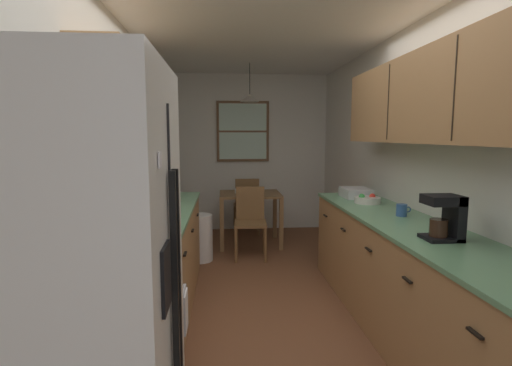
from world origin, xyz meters
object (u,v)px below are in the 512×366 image
(dining_chair_near, at_px, (250,218))
(coffee_maker, at_px, (446,216))
(mug_by_coffeemaker, at_px, (402,210))
(table_serving_bowl, at_px, (242,191))
(dining_table, at_px, (250,202))
(dining_chair_far, at_px, (247,203))
(fruit_bowl, at_px, (367,199))
(microwave_over_range, at_px, (87,121))
(trash_bin, at_px, (200,238))
(dish_rack, at_px, (356,193))
(refrigerator, at_px, (77,312))
(storage_canister, at_px, (133,223))
(stove_range, at_px, (119,331))

(dining_chair_near, height_order, coffee_maker, coffee_maker)
(mug_by_coffeemaker, xyz_separation_m, table_serving_bowl, (-1.21, 2.42, -0.17))
(dining_table, relative_size, mug_by_coffeemaker, 7.03)
(coffee_maker, relative_size, mug_by_coffeemaker, 2.34)
(dining_chair_far, relative_size, mug_by_coffeemaker, 7.34)
(coffee_maker, distance_m, fruit_bowl, 1.34)
(dining_table, xyz_separation_m, fruit_bowl, (1.04, -1.78, 0.32))
(microwave_over_range, distance_m, dining_chair_far, 4.16)
(trash_bin, xyz_separation_m, coffee_maker, (1.70, -2.44, 0.76))
(coffee_maker, distance_m, dish_rack, 1.70)
(dining_chair_near, height_order, mug_by_coffeemaker, mug_by_coffeemaker)
(refrigerator, xyz_separation_m, coffee_maker, (1.95, 0.86, 0.14))
(dining_table, xyz_separation_m, trash_bin, (-0.67, -0.68, -0.32))
(table_serving_bowl, bearing_deg, storage_canister, -106.46)
(dining_chair_far, xyz_separation_m, dish_rack, (1.06, -1.98, 0.45))
(refrigerator, height_order, dish_rack, refrigerator)
(dining_chair_near, bearing_deg, dish_rack, -38.56)
(dish_rack, bearing_deg, stove_range, -136.97)
(mug_by_coffeemaker, bearing_deg, dining_chair_far, 110.43)
(table_serving_bowl, bearing_deg, trash_bin, -128.19)
(dining_chair_near, distance_m, table_serving_bowl, 0.65)
(dining_chair_far, relative_size, table_serving_bowl, 4.58)
(dining_table, bearing_deg, table_serving_bowl, 170.83)
(microwave_over_range, bearing_deg, dining_table, 71.91)
(refrigerator, distance_m, dining_chair_far, 4.65)
(coffee_maker, xyz_separation_m, fruit_bowl, (0.00, 1.34, -0.12))
(storage_canister, bearing_deg, dining_chair_far, 74.39)
(dining_table, xyz_separation_m, mug_by_coffeemaker, (1.09, -2.40, 0.34))
(stove_range, relative_size, microwave_over_range, 1.81)
(mug_by_coffeemaker, distance_m, fruit_bowl, 0.62)
(storage_canister, bearing_deg, refrigerator, -87.39)
(stove_range, bearing_deg, fruit_bowl, 37.23)
(stove_range, distance_m, mug_by_coffeemaker, 2.29)
(dining_chair_far, relative_size, fruit_bowl, 3.59)
(stove_range, relative_size, fruit_bowl, 4.39)
(microwave_over_range, xyz_separation_m, mug_by_coffeemaker, (2.16, 0.90, -0.68))
(dining_chair_near, xyz_separation_m, dining_chair_far, (0.02, 1.12, 0.00))
(fruit_bowl, xyz_separation_m, dish_rack, (0.01, 0.35, 0.01))
(dining_chair_near, bearing_deg, dining_chair_far, 88.94)
(microwave_over_range, relative_size, storage_canister, 3.46)
(mug_by_coffeemaker, bearing_deg, refrigerator, -141.78)
(dining_chair_near, relative_size, dish_rack, 2.65)
(microwave_over_range, height_order, dining_table, microwave_over_range)
(microwave_over_range, distance_m, table_serving_bowl, 3.55)
(dining_chair_near, xyz_separation_m, mug_by_coffeemaker, (1.12, -1.83, 0.45))
(dining_chair_near, distance_m, coffee_maker, 2.82)
(dining_table, height_order, mug_by_coffeemaker, mug_by_coffeemaker)
(trash_bin, distance_m, dish_rack, 1.98)
(trash_bin, xyz_separation_m, fruit_bowl, (1.70, -1.10, 0.64))
(refrigerator, relative_size, coffee_maker, 6.33)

